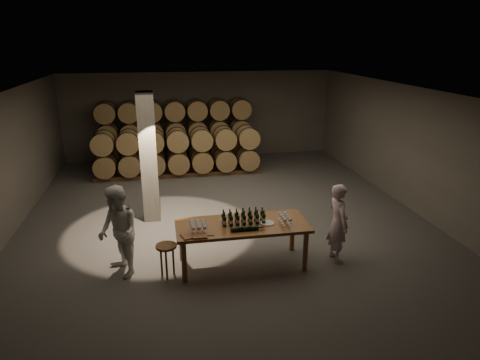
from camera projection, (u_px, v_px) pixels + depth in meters
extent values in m
plane|color=#575452|center=(224.00, 217.00, 11.01)|extent=(12.00, 12.00, 0.00)
plane|color=#605E59|center=(222.00, 91.00, 10.00)|extent=(12.00, 12.00, 0.00)
plane|color=#605B52|center=(200.00, 115.00, 16.10)|extent=(10.00, 0.00, 10.00)
plane|color=#605B52|center=(299.00, 292.00, 4.91)|extent=(10.00, 0.00, 10.00)
plane|color=#605B52|center=(4.00, 167.00, 9.63)|extent=(0.00, 12.00, 12.00)
plane|color=#605B52|center=(409.00, 148.00, 11.37)|extent=(0.00, 12.00, 12.00)
cube|color=#6A665C|center=(149.00, 158.00, 10.38)|extent=(0.40, 0.40, 3.20)
cylinder|color=brown|center=(184.00, 262.00, 7.94)|extent=(0.10, 0.10, 0.84)
cylinder|color=brown|center=(305.00, 251.00, 8.35)|extent=(0.10, 0.10, 0.84)
cylinder|color=brown|center=(182.00, 241.00, 8.74)|extent=(0.10, 0.10, 0.84)
cylinder|color=brown|center=(292.00, 232.00, 9.15)|extent=(0.10, 0.10, 0.84)
cube|color=brown|center=(242.00, 225.00, 8.40)|extent=(2.60, 1.10, 0.06)
cube|color=brown|center=(177.00, 164.00, 15.39)|extent=(5.48, 0.10, 0.12)
cube|color=brown|center=(177.00, 159.00, 15.95)|extent=(5.48, 0.10, 0.12)
cylinder|color=#9B7A46|center=(110.00, 154.00, 15.14)|extent=(0.70, 0.95, 0.70)
cylinder|color=black|center=(109.00, 156.00, 14.89)|extent=(0.73, 0.04, 0.73)
cylinder|color=black|center=(111.00, 152.00, 15.38)|extent=(0.73, 0.04, 0.73)
cylinder|color=#9B7A46|center=(133.00, 153.00, 15.27)|extent=(0.70, 0.95, 0.70)
cylinder|color=black|center=(132.00, 155.00, 15.03)|extent=(0.73, 0.04, 0.73)
cylinder|color=black|center=(133.00, 151.00, 15.51)|extent=(0.73, 0.04, 0.73)
cylinder|color=#9B7A46|center=(155.00, 152.00, 15.41)|extent=(0.70, 0.95, 0.70)
cylinder|color=black|center=(155.00, 154.00, 15.16)|extent=(0.73, 0.04, 0.73)
cylinder|color=black|center=(155.00, 150.00, 15.65)|extent=(0.73, 0.04, 0.73)
cylinder|color=#9B7A46|center=(177.00, 151.00, 15.54)|extent=(0.70, 0.95, 0.70)
cylinder|color=black|center=(177.00, 153.00, 15.30)|extent=(0.73, 0.04, 0.73)
cylinder|color=black|center=(176.00, 149.00, 15.79)|extent=(0.73, 0.04, 0.73)
cylinder|color=#9B7A46|center=(198.00, 150.00, 15.68)|extent=(0.70, 0.95, 0.70)
cylinder|color=black|center=(199.00, 152.00, 15.44)|extent=(0.73, 0.04, 0.73)
cylinder|color=black|center=(197.00, 148.00, 15.92)|extent=(0.73, 0.04, 0.73)
cylinder|color=#9B7A46|center=(219.00, 149.00, 15.81)|extent=(0.70, 0.95, 0.70)
cylinder|color=black|center=(220.00, 151.00, 15.57)|extent=(0.73, 0.04, 0.73)
cylinder|color=black|center=(218.00, 147.00, 16.06)|extent=(0.73, 0.04, 0.73)
cylinder|color=#9B7A46|center=(240.00, 148.00, 15.95)|extent=(0.70, 0.95, 0.70)
cylinder|color=black|center=(241.00, 150.00, 15.71)|extent=(0.73, 0.04, 0.73)
cylinder|color=black|center=(238.00, 146.00, 16.19)|extent=(0.73, 0.04, 0.73)
cylinder|color=#9B7A46|center=(108.00, 133.00, 14.90)|extent=(0.70, 0.95, 0.70)
cylinder|color=black|center=(107.00, 135.00, 14.66)|extent=(0.73, 0.04, 0.73)
cylinder|color=black|center=(109.00, 132.00, 15.14)|extent=(0.73, 0.04, 0.73)
cylinder|color=#9B7A46|center=(131.00, 132.00, 15.04)|extent=(0.70, 0.95, 0.70)
cylinder|color=black|center=(130.00, 134.00, 14.80)|extent=(0.73, 0.04, 0.73)
cylinder|color=black|center=(131.00, 131.00, 15.28)|extent=(0.73, 0.04, 0.73)
cylinder|color=#9B7A46|center=(153.00, 132.00, 15.17)|extent=(0.70, 0.95, 0.70)
cylinder|color=black|center=(153.00, 133.00, 14.93)|extent=(0.73, 0.04, 0.73)
cylinder|color=black|center=(153.00, 130.00, 15.42)|extent=(0.73, 0.04, 0.73)
cylinder|color=#9B7A46|center=(176.00, 131.00, 15.31)|extent=(0.70, 0.95, 0.70)
cylinder|color=black|center=(176.00, 132.00, 15.07)|extent=(0.73, 0.04, 0.73)
cylinder|color=black|center=(175.00, 129.00, 15.55)|extent=(0.73, 0.04, 0.73)
cylinder|color=#9B7A46|center=(197.00, 130.00, 15.44)|extent=(0.70, 0.95, 0.70)
cylinder|color=black|center=(198.00, 131.00, 15.20)|extent=(0.73, 0.04, 0.73)
cylinder|color=black|center=(197.00, 128.00, 15.69)|extent=(0.73, 0.04, 0.73)
cylinder|color=#9B7A46|center=(219.00, 129.00, 15.58)|extent=(0.70, 0.95, 0.70)
cylinder|color=black|center=(220.00, 131.00, 15.34)|extent=(0.73, 0.04, 0.73)
cylinder|color=black|center=(218.00, 128.00, 15.82)|extent=(0.73, 0.04, 0.73)
cylinder|color=#9B7A46|center=(240.00, 128.00, 15.72)|extent=(0.70, 0.95, 0.70)
cylinder|color=black|center=(241.00, 130.00, 15.47)|extent=(0.73, 0.04, 0.73)
cylinder|color=black|center=(238.00, 127.00, 15.96)|extent=(0.73, 0.04, 0.73)
cylinder|color=#9B7A46|center=(106.00, 112.00, 14.67)|extent=(0.70, 0.95, 0.70)
cylinder|color=black|center=(105.00, 113.00, 14.43)|extent=(0.73, 0.04, 0.73)
cylinder|color=black|center=(107.00, 111.00, 14.91)|extent=(0.73, 0.04, 0.73)
cylinder|color=#9B7A46|center=(129.00, 111.00, 14.80)|extent=(0.70, 0.95, 0.70)
cylinder|color=black|center=(129.00, 113.00, 14.56)|extent=(0.73, 0.04, 0.73)
cylinder|color=black|center=(130.00, 110.00, 15.05)|extent=(0.73, 0.04, 0.73)
cylinder|color=#9B7A46|center=(152.00, 111.00, 14.94)|extent=(0.70, 0.95, 0.70)
cylinder|color=black|center=(152.00, 112.00, 14.70)|extent=(0.73, 0.04, 0.73)
cylinder|color=black|center=(152.00, 110.00, 15.18)|extent=(0.73, 0.04, 0.73)
cylinder|color=#9B7A46|center=(175.00, 110.00, 15.07)|extent=(0.70, 0.95, 0.70)
cylinder|color=black|center=(175.00, 111.00, 14.83)|extent=(0.73, 0.04, 0.73)
cylinder|color=black|center=(174.00, 109.00, 15.32)|extent=(0.73, 0.04, 0.73)
cylinder|color=#9B7A46|center=(197.00, 109.00, 15.21)|extent=(0.70, 0.95, 0.70)
cylinder|color=black|center=(197.00, 111.00, 14.97)|extent=(0.73, 0.04, 0.73)
cylinder|color=black|center=(196.00, 108.00, 15.45)|extent=(0.73, 0.04, 0.73)
cylinder|color=#9B7A46|center=(218.00, 109.00, 15.35)|extent=(0.70, 0.95, 0.70)
cylinder|color=black|center=(219.00, 110.00, 15.10)|extent=(0.73, 0.04, 0.73)
cylinder|color=black|center=(217.00, 108.00, 15.59)|extent=(0.73, 0.04, 0.73)
cylinder|color=#9B7A46|center=(240.00, 108.00, 15.48)|extent=(0.70, 0.95, 0.70)
cylinder|color=black|center=(241.00, 109.00, 15.24)|extent=(0.73, 0.04, 0.73)
cylinder|color=black|center=(238.00, 107.00, 15.72)|extent=(0.73, 0.04, 0.73)
cube|color=brown|center=(179.00, 176.00, 14.09)|extent=(5.48, 0.10, 0.12)
cube|color=brown|center=(179.00, 170.00, 14.65)|extent=(5.48, 0.10, 0.12)
cylinder|color=#9B7A46|center=(106.00, 165.00, 13.83)|extent=(0.70, 0.95, 0.70)
cylinder|color=black|center=(105.00, 167.00, 13.59)|extent=(0.73, 0.04, 0.73)
cylinder|color=black|center=(106.00, 163.00, 14.07)|extent=(0.73, 0.04, 0.73)
cylinder|color=#9B7A46|center=(130.00, 164.00, 13.97)|extent=(0.70, 0.95, 0.70)
cylinder|color=black|center=(130.00, 166.00, 13.72)|extent=(0.73, 0.04, 0.73)
cylinder|color=black|center=(131.00, 161.00, 14.21)|extent=(0.73, 0.04, 0.73)
cylinder|color=#9B7A46|center=(155.00, 162.00, 14.10)|extent=(0.70, 0.95, 0.70)
cylinder|color=black|center=(155.00, 164.00, 13.86)|extent=(0.73, 0.04, 0.73)
cylinder|color=black|center=(155.00, 160.00, 14.34)|extent=(0.73, 0.04, 0.73)
cylinder|color=#9B7A46|center=(178.00, 161.00, 14.24)|extent=(0.70, 0.95, 0.70)
cylinder|color=black|center=(179.00, 163.00, 13.99)|extent=(0.73, 0.04, 0.73)
cylinder|color=black|center=(178.00, 159.00, 14.48)|extent=(0.73, 0.04, 0.73)
cylinder|color=#9B7A46|center=(202.00, 160.00, 14.37)|extent=(0.70, 0.95, 0.70)
cylinder|color=black|center=(203.00, 162.00, 14.13)|extent=(0.73, 0.04, 0.73)
cylinder|color=black|center=(201.00, 158.00, 14.62)|extent=(0.73, 0.04, 0.73)
cylinder|color=#9B7A46|center=(225.00, 159.00, 14.51)|extent=(0.70, 0.95, 0.70)
cylinder|color=black|center=(226.00, 161.00, 14.27)|extent=(0.73, 0.04, 0.73)
cylinder|color=black|center=(224.00, 157.00, 14.75)|extent=(0.73, 0.04, 0.73)
cylinder|color=#9B7A46|center=(247.00, 158.00, 14.64)|extent=(0.70, 0.95, 0.70)
cylinder|color=black|center=(249.00, 160.00, 14.40)|extent=(0.73, 0.04, 0.73)
cylinder|color=black|center=(246.00, 156.00, 14.89)|extent=(0.73, 0.04, 0.73)
cylinder|color=#9B7A46|center=(103.00, 142.00, 13.60)|extent=(0.70, 0.95, 0.70)
cylinder|color=black|center=(102.00, 144.00, 13.35)|extent=(0.73, 0.04, 0.73)
cylinder|color=black|center=(104.00, 141.00, 13.84)|extent=(0.73, 0.04, 0.73)
cylinder|color=#9B7A46|center=(128.00, 141.00, 13.73)|extent=(0.70, 0.95, 0.70)
cylinder|color=black|center=(128.00, 143.00, 13.49)|extent=(0.73, 0.04, 0.73)
cylinder|color=black|center=(129.00, 140.00, 13.97)|extent=(0.73, 0.04, 0.73)
cylinder|color=#9B7A46|center=(153.00, 140.00, 13.87)|extent=(0.70, 0.95, 0.70)
cylinder|color=black|center=(153.00, 142.00, 13.63)|extent=(0.73, 0.04, 0.73)
cylinder|color=black|center=(153.00, 139.00, 14.11)|extent=(0.73, 0.04, 0.73)
cylinder|color=#9B7A46|center=(177.00, 139.00, 14.00)|extent=(0.70, 0.95, 0.70)
cylinder|color=black|center=(178.00, 141.00, 13.76)|extent=(0.73, 0.04, 0.73)
cylinder|color=black|center=(177.00, 138.00, 14.25)|extent=(0.73, 0.04, 0.73)
cylinder|color=#9B7A46|center=(201.00, 138.00, 14.14)|extent=(0.70, 0.95, 0.70)
cylinder|color=black|center=(202.00, 140.00, 13.90)|extent=(0.73, 0.04, 0.73)
cylinder|color=black|center=(200.00, 137.00, 14.38)|extent=(0.73, 0.04, 0.73)
cylinder|color=#9B7A46|center=(224.00, 137.00, 14.27)|extent=(0.70, 0.95, 0.70)
cylinder|color=black|center=(226.00, 139.00, 14.03)|extent=(0.73, 0.04, 0.73)
cylinder|color=black|center=(223.00, 136.00, 14.52)|extent=(0.73, 0.04, 0.73)
cylinder|color=#9B7A46|center=(247.00, 137.00, 14.41)|extent=(0.70, 0.95, 0.70)
cylinder|color=black|center=(249.00, 138.00, 14.17)|extent=(0.73, 0.04, 0.73)
cylinder|color=black|center=(246.00, 135.00, 14.65)|extent=(0.73, 0.04, 0.73)
cylinder|color=black|center=(225.00, 222.00, 8.25)|extent=(0.07, 0.07, 0.20)
cylinder|color=silver|center=(225.00, 222.00, 8.26)|extent=(0.08, 0.08, 0.06)
cylinder|color=black|center=(224.00, 215.00, 8.21)|extent=(0.03, 0.03, 0.08)
cylinder|color=yellow|center=(224.00, 213.00, 8.19)|extent=(0.03, 0.03, 0.02)
cylinder|color=black|center=(223.00, 219.00, 8.39)|extent=(0.07, 0.07, 0.20)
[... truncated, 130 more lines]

